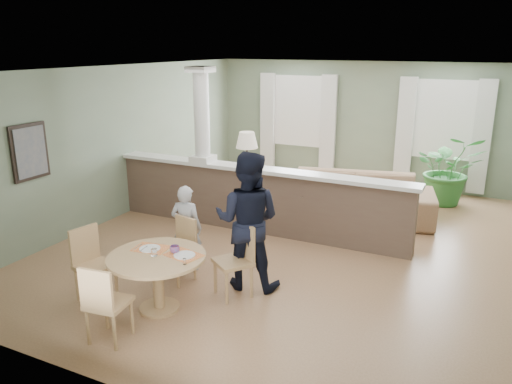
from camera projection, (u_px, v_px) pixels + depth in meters
The scene contains 12 objects.
ground at pixel (301, 243), 7.94m from camera, with size 8.00×8.00×0.00m, color tan.
room_shell at pixel (316, 124), 7.98m from camera, with size 7.02×8.02×2.71m.
pony_wall at pixel (251, 190), 8.32m from camera, with size 5.32×0.38×2.70m.
sofa at pixel (353, 198), 8.93m from camera, with size 2.79×1.09×0.81m, color #996D53.
houseplant at pixel (449, 169), 9.71m from camera, with size 1.26×1.09×1.40m, color #29682B.
dining_table at pixel (158, 267), 5.83m from camera, with size 1.15×1.15×0.79m.
chair_far_boy at pixel (181, 246), 6.62m from camera, with size 0.46×0.46×0.85m.
chair_far_man at pixel (238, 256), 6.21m from camera, with size 0.59×0.59×0.93m.
chair_near at pixel (104, 301), 5.17m from camera, with size 0.45×0.45×0.89m.
chair_side at pixel (91, 260), 6.11m from camera, with size 0.49×0.49×0.91m.
child_person at pixel (186, 228), 6.89m from camera, with size 0.44×0.29×1.22m, color #A9A9AE.
man_person at pixel (248, 221), 6.32m from camera, with size 0.87×0.68×1.80m, color black.
Camera 1 is at (2.57, -6.95, 3.05)m, focal length 35.00 mm.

